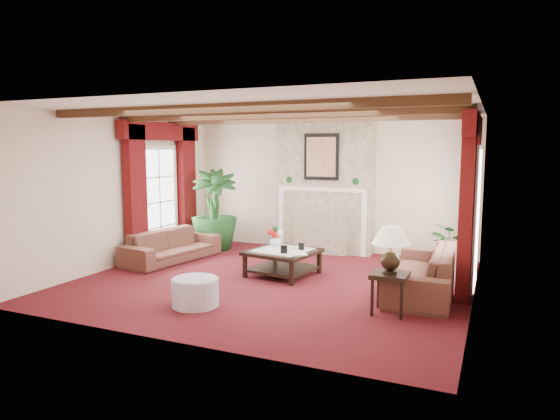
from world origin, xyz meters
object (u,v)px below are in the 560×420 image
at_px(sofa_left, 172,241).
at_px(potted_palm, 214,227).
at_px(sofa_right, 423,263).
at_px(side_table, 389,293).
at_px(ottoman, 195,292).
at_px(coffee_table, 283,263).

height_order(sofa_left, potted_palm, potted_palm).
height_order(sofa_right, side_table, sofa_right).
xyz_separation_m(potted_palm, ottoman, (1.74, -3.40, -0.29)).
height_order(sofa_left, side_table, sofa_left).
distance_m(sofa_left, coffee_table, 2.35).
xyz_separation_m(sofa_right, potted_palm, (-4.47, 1.50, 0.03)).
relative_size(potted_palm, ottoman, 3.03).
xyz_separation_m(sofa_left, coffee_table, (2.34, -0.13, -0.18)).
relative_size(potted_palm, side_table, 3.57).
xyz_separation_m(sofa_left, potted_palm, (0.17, 1.28, 0.08)).
relative_size(sofa_right, coffee_table, 2.19).
distance_m(coffee_table, side_table, 2.39).
height_order(coffee_table, side_table, side_table).
height_order(sofa_left, coffee_table, sofa_left).
height_order(side_table, ottoman, side_table).
height_order(potted_palm, side_table, potted_palm).
bearing_deg(side_table, sofa_left, 162.43).
distance_m(coffee_table, ottoman, 2.03).
bearing_deg(sofa_left, coffee_table, -84.24).
relative_size(side_table, ottoman, 0.85).
relative_size(sofa_left, sofa_right, 0.90).
distance_m(sofa_left, sofa_right, 4.64).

